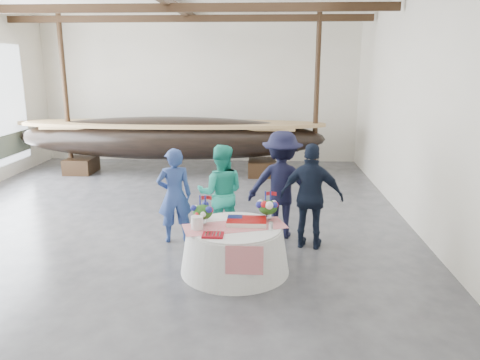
{
  "coord_description": "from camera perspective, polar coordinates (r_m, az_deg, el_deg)",
  "views": [
    {
      "loc": [
        2.15,
        -8.99,
        3.11
      ],
      "look_at": [
        1.69,
        -0.94,
        1.09
      ],
      "focal_mm": 35.0,
      "sensor_mm": 36.0,
      "label": 1
    }
  ],
  "objects": [
    {
      "name": "floor",
      "position": [
        9.75,
        -9.69,
        -4.71
      ],
      "size": [
        10.0,
        12.0,
        0.01
      ],
      "primitive_type": "cube",
      "color": "#3D3D42",
      "rests_on": "ground"
    },
    {
      "name": "wall_back",
      "position": [
        15.16,
        -4.99,
        10.81
      ],
      "size": [
        10.0,
        0.02,
        4.5
      ],
      "primitive_type": "cube",
      "color": "silver",
      "rests_on": "ground"
    },
    {
      "name": "wall_right",
      "position": [
        9.47,
        20.98,
        7.97
      ],
      "size": [
        0.02,
        12.0,
        4.5
      ],
      "primitive_type": "cube",
      "color": "silver",
      "rests_on": "ground"
    },
    {
      "name": "pavilion_structure",
      "position": [
        9.97,
        -9.74,
        19.05
      ],
      "size": [
        9.8,
        11.76,
        4.5
      ],
      "color": "black",
      "rests_on": "ground"
    },
    {
      "name": "longboat_display",
      "position": [
        13.44,
        -8.57,
        5.12
      ],
      "size": [
        8.75,
        1.75,
        1.64
      ],
      "color": "black",
      "rests_on": "ground"
    },
    {
      "name": "banquet_table",
      "position": [
        7.21,
        -0.64,
        -8.36
      ],
      "size": [
        1.66,
        1.66,
        0.72
      ],
      "color": "silver",
      "rests_on": "ground"
    },
    {
      "name": "tabletop_items",
      "position": [
        7.17,
        -0.83,
        -4.15
      ],
      "size": [
        1.63,
        1.03,
        0.4
      ],
      "color": "red",
      "rests_on": "banquet_table"
    },
    {
      "name": "guest_woman_blue",
      "position": [
        8.31,
        -7.99,
        -1.87
      ],
      "size": [
        0.71,
        0.57,
        1.69
      ],
      "primitive_type": "imported",
      "rotation": [
        0.0,
        0.0,
        3.44
      ],
      "color": "navy",
      "rests_on": "ground"
    },
    {
      "name": "guest_woman_teal",
      "position": [
        8.27,
        -2.35,
        -1.63
      ],
      "size": [
        0.87,
        0.7,
        1.74
      ],
      "primitive_type": "imported",
      "rotation": [
        0.0,
        0.0,
        3.19
      ],
      "color": "#20AA90",
      "rests_on": "ground"
    },
    {
      "name": "guest_man_left",
      "position": [
        8.47,
        5.11,
        -0.57
      ],
      "size": [
        1.36,
        0.93,
        1.95
      ],
      "primitive_type": "imported",
      "rotation": [
        0.0,
        0.0,
        2.97
      ],
      "color": "black",
      "rests_on": "ground"
    },
    {
      "name": "guest_man_right",
      "position": [
        8.01,
        8.7,
        -2.01
      ],
      "size": [
        1.14,
        0.67,
        1.82
      ],
      "primitive_type": "imported",
      "rotation": [
        0.0,
        0.0,
        2.92
      ],
      "color": "black",
      "rests_on": "ground"
    }
  ]
}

